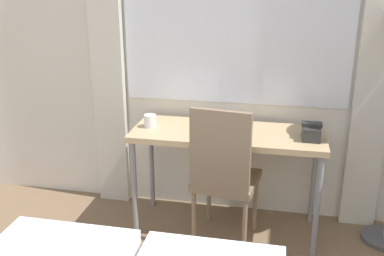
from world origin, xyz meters
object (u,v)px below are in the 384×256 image
telephone (311,132)px  book (219,126)px  desk (228,140)px  desk_chair (224,171)px  mug (150,121)px

telephone → book: size_ratio=0.64×
desk → book: (-0.07, 0.06, 0.08)m
desk → telephone: 0.55m
desk → book: size_ratio=4.60×
desk_chair → book: desk_chair is taller
book → desk_chair: bearing=-74.6°
telephone → book: bearing=171.2°
desk_chair → telephone: bearing=26.2°
desk_chair → book: (-0.08, 0.27, 0.21)m
desk → desk_chair: bearing=-88.6°
desk → mug: (-0.53, -0.02, 0.11)m
mug → desk: bearing=2.1°
telephone → mug: 1.07m
telephone → desk_chair: bearing=-161.3°
telephone → mug: bearing=179.4°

